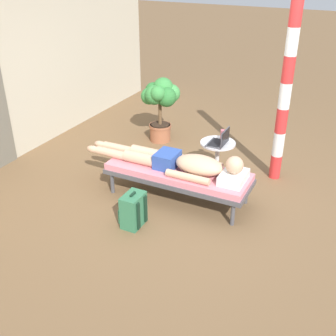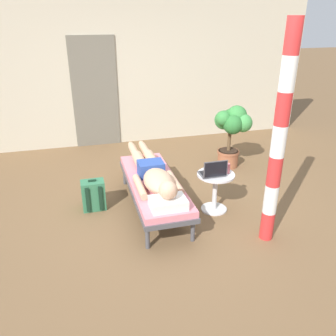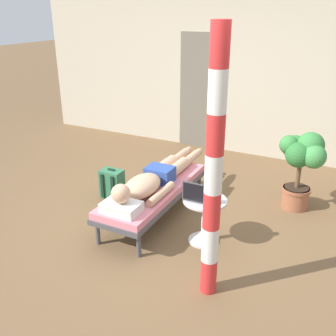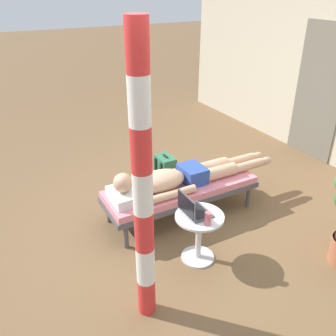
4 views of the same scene
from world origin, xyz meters
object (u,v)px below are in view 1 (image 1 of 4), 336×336
(lounge_chair, at_px, (178,174))
(porch_post, at_px, (285,96))
(person_reclining, at_px, (181,162))
(laptop, at_px, (220,141))
(backpack, at_px, (133,210))
(potted_plant, at_px, (160,100))
(drink_glass, at_px, (223,134))
(side_table, at_px, (217,153))

(lounge_chair, height_order, porch_post, porch_post)
(person_reclining, xyz_separation_m, laptop, (0.70, -0.25, 0.07))
(lounge_chair, distance_m, backpack, 0.81)
(lounge_chair, relative_size, person_reclining, 0.85)
(person_reclining, bearing_deg, laptop, -19.97)
(potted_plant, bearing_deg, laptop, -122.28)
(backpack, bearing_deg, drink_glass, -15.25)
(lounge_chair, relative_size, laptop, 5.94)
(lounge_chair, height_order, backpack, backpack)
(laptop, bearing_deg, lounge_chair, 157.26)
(person_reclining, height_order, porch_post, porch_post)
(lounge_chair, relative_size, porch_post, 0.78)
(side_table, bearing_deg, laptop, -139.48)
(person_reclining, distance_m, potted_plant, 1.89)
(person_reclining, distance_m, drink_glass, 0.94)
(potted_plant, relative_size, porch_post, 0.44)
(laptop, relative_size, potted_plant, 0.30)
(side_table, relative_size, backpack, 1.23)
(laptop, bearing_deg, side_table, 40.52)
(backpack, bearing_deg, laptop, -18.78)
(side_table, xyz_separation_m, potted_plant, (0.78, 1.28, 0.34))
(laptop, distance_m, drink_glass, 0.21)
(side_table, bearing_deg, backpack, 163.67)
(backpack, bearing_deg, side_table, -16.33)
(side_table, bearing_deg, potted_plant, 58.61)
(potted_plant, distance_m, porch_post, 2.12)
(lounge_chair, bearing_deg, side_table, -17.66)
(laptop, bearing_deg, drink_glass, 11.19)
(porch_post, bearing_deg, lounge_chair, 138.31)
(person_reclining, distance_m, side_table, 0.80)
(person_reclining, xyz_separation_m, potted_plant, (1.54, 1.08, 0.17))
(person_reclining, xyz_separation_m, porch_post, (1.10, -0.94, 0.67))
(side_table, relative_size, porch_post, 0.22)
(person_reclining, distance_m, laptop, 0.75)
(porch_post, bearing_deg, potted_plant, 77.83)
(person_reclining, relative_size, backpack, 5.12)
(backpack, bearing_deg, potted_plant, 19.82)
(person_reclining, relative_size, side_table, 4.15)
(laptop, xyz_separation_m, potted_plant, (0.84, 1.33, 0.11))
(potted_plant, bearing_deg, side_table, -121.39)
(person_reclining, height_order, laptop, laptop)
(backpack, relative_size, porch_post, 0.18)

